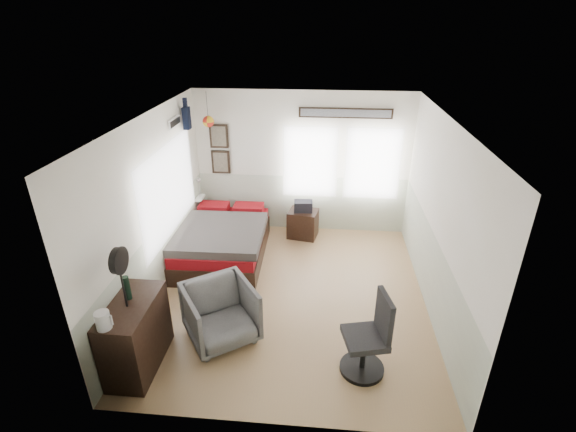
{
  "coord_description": "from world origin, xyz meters",
  "views": [
    {
      "loc": [
        0.41,
        -5.21,
        3.89
      ],
      "look_at": [
        -0.1,
        0.4,
        1.15
      ],
      "focal_mm": 26.0,
      "sensor_mm": 36.0,
      "label": 1
    }
  ],
  "objects_px": {
    "bed": "(223,241)",
    "task_chair": "(369,342)",
    "dresser": "(136,335)",
    "armchair": "(221,313)",
    "nightstand": "(303,224)"
  },
  "relations": [
    {
      "from": "dresser",
      "to": "task_chair",
      "type": "distance_m",
      "value": 2.76
    },
    {
      "from": "bed",
      "to": "armchair",
      "type": "relative_size",
      "value": 2.37
    },
    {
      "from": "dresser",
      "to": "armchair",
      "type": "height_order",
      "value": "dresser"
    },
    {
      "from": "armchair",
      "to": "task_chair",
      "type": "bearing_deg",
      "value": -46.27
    },
    {
      "from": "bed",
      "to": "task_chair",
      "type": "relative_size",
      "value": 1.91
    },
    {
      "from": "nightstand",
      "to": "task_chair",
      "type": "xyz_separation_m",
      "value": [
        0.97,
        -3.3,
        0.17
      ]
    },
    {
      "from": "nightstand",
      "to": "task_chair",
      "type": "height_order",
      "value": "task_chair"
    },
    {
      "from": "dresser",
      "to": "task_chair",
      "type": "xyz_separation_m",
      "value": [
        2.76,
        0.15,
        -0.01
      ]
    },
    {
      "from": "task_chair",
      "to": "dresser",
      "type": "bearing_deg",
      "value": 170.06
    },
    {
      "from": "dresser",
      "to": "armchair",
      "type": "relative_size",
      "value": 1.16
    },
    {
      "from": "armchair",
      "to": "nightstand",
      "type": "distance_m",
      "value": 3.04
    },
    {
      "from": "armchair",
      "to": "nightstand",
      "type": "relative_size",
      "value": 1.61
    },
    {
      "from": "task_chair",
      "to": "bed",
      "type": "bearing_deg",
      "value": 120.72
    },
    {
      "from": "bed",
      "to": "armchair",
      "type": "height_order",
      "value": "armchair"
    },
    {
      "from": "dresser",
      "to": "armchair",
      "type": "distance_m",
      "value": 1.05
    }
  ]
}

